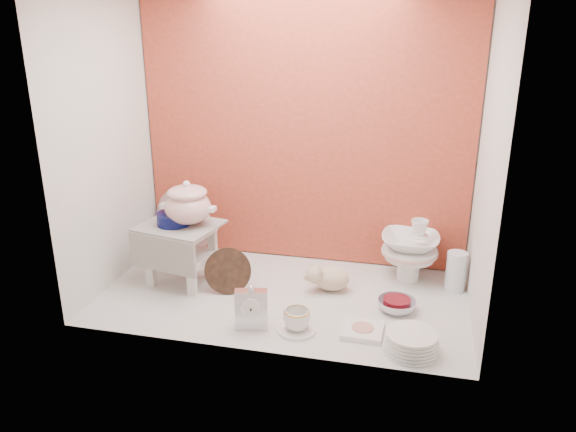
# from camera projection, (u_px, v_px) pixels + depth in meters

# --- Properties ---
(ground) EXTENTS (1.80, 1.80, 0.00)m
(ground) POSITION_uv_depth(u_px,v_px,m) (283.00, 296.00, 2.85)
(ground) COLOR silver
(ground) RESTS_ON ground
(niche_shell) EXTENTS (1.86, 1.03, 1.53)m
(niche_shell) POSITION_uv_depth(u_px,v_px,m) (292.00, 103.00, 2.70)
(niche_shell) COLOR #CC3F33
(niche_shell) RESTS_ON ground
(step_stool) EXTENTS (0.44, 0.39, 0.32)m
(step_stool) POSITION_uv_depth(u_px,v_px,m) (182.00, 253.00, 2.95)
(step_stool) COLOR silver
(step_stool) RESTS_ON ground
(soup_tureen) EXTENTS (0.33, 0.33, 0.23)m
(soup_tureen) POSITION_uv_depth(u_px,v_px,m) (188.00, 203.00, 2.85)
(soup_tureen) COLOR white
(soup_tureen) RESTS_ON step_stool
(cobalt_bowl) EXTENTS (0.21, 0.21, 0.06)m
(cobalt_bowl) POSITION_uv_depth(u_px,v_px,m) (174.00, 219.00, 2.88)
(cobalt_bowl) COLOR #090E45
(cobalt_bowl) RESTS_ON step_stool
(floral_platter) EXTENTS (0.39, 0.17, 0.39)m
(floral_platter) POSITION_uv_depth(u_px,v_px,m) (183.00, 221.00, 3.29)
(floral_platter) COLOR silver
(floral_platter) RESTS_ON ground
(blue_white_vase) EXTENTS (0.32, 0.32, 0.26)m
(blue_white_vase) POSITION_uv_depth(u_px,v_px,m) (175.00, 233.00, 3.29)
(blue_white_vase) COLOR silver
(blue_white_vase) RESTS_ON ground
(lacquer_tray) EXTENTS (0.25, 0.14, 0.23)m
(lacquer_tray) POSITION_uv_depth(u_px,v_px,m) (228.00, 271.00, 2.85)
(lacquer_tray) COLOR black
(lacquer_tray) RESTS_ON ground
(mantel_clock) EXTENTS (0.15, 0.08, 0.21)m
(mantel_clock) POSITION_uv_depth(u_px,v_px,m) (251.00, 308.00, 2.52)
(mantel_clock) COLOR silver
(mantel_clock) RESTS_ON ground
(plush_pig) EXTENTS (0.25, 0.19, 0.14)m
(plush_pig) POSITION_uv_depth(u_px,v_px,m) (331.00, 278.00, 2.88)
(plush_pig) COLOR #C6AC8B
(plush_pig) RESTS_ON ground
(teacup_saucer) EXTENTS (0.21, 0.21, 0.01)m
(teacup_saucer) POSITION_uv_depth(u_px,v_px,m) (297.00, 330.00, 2.54)
(teacup_saucer) COLOR white
(teacup_saucer) RESTS_ON ground
(gold_rim_teacup) EXTENTS (0.14, 0.14, 0.09)m
(gold_rim_teacup) POSITION_uv_depth(u_px,v_px,m) (297.00, 319.00, 2.52)
(gold_rim_teacup) COLOR white
(gold_rim_teacup) RESTS_ON teacup_saucer
(lattice_dish) EXTENTS (0.18, 0.18, 0.02)m
(lattice_dish) POSITION_uv_depth(u_px,v_px,m) (363.00, 330.00, 2.52)
(lattice_dish) COLOR white
(lattice_dish) RESTS_ON ground
(dinner_plate_stack) EXTENTS (0.29, 0.29, 0.09)m
(dinner_plate_stack) POSITION_uv_depth(u_px,v_px,m) (411.00, 342.00, 2.37)
(dinner_plate_stack) COLOR white
(dinner_plate_stack) RESTS_ON ground
(crystal_bowl) EXTENTS (0.22, 0.22, 0.06)m
(crystal_bowl) POSITION_uv_depth(u_px,v_px,m) (397.00, 305.00, 2.70)
(crystal_bowl) COLOR silver
(crystal_bowl) RESTS_ON ground
(clear_glass_vase) EXTENTS (0.13, 0.13, 0.20)m
(clear_glass_vase) POSITION_uv_depth(u_px,v_px,m) (456.00, 271.00, 2.88)
(clear_glass_vase) COLOR silver
(clear_glass_vase) RESTS_ON ground
(porcelain_tower) EXTENTS (0.39, 0.39, 0.34)m
(porcelain_tower) POSITION_uv_depth(u_px,v_px,m) (410.00, 249.00, 2.97)
(porcelain_tower) COLOR white
(porcelain_tower) RESTS_ON ground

